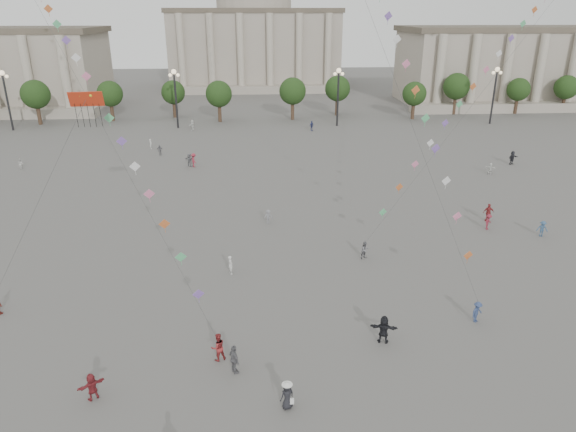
{
  "coord_description": "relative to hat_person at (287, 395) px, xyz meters",
  "views": [
    {
      "loc": [
        -0.81,
        -26.49,
        20.18
      ],
      "look_at": [
        1.76,
        12.0,
        4.82
      ],
      "focal_mm": 32.0,
      "sensor_mm": 36.0,
      "label": 1
    }
  ],
  "objects": [
    {
      "name": "lamp_post_far_east",
      "position": [
        44.37,
        74.3,
        6.49
      ],
      "size": [
        2.0,
        0.9,
        10.65
      ],
      "color": "#262628",
      "rests_on": "ground"
    },
    {
      "name": "lamp_post_mid_west",
      "position": [
        -15.63,
        74.3,
        6.49
      ],
      "size": [
        2.0,
        0.9,
        10.65
      ],
      "color": "#262628",
      "rests_on": "ground"
    },
    {
      "name": "dragon_kite",
      "position": [
        -12.56,
        12.99,
        13.18
      ],
      "size": [
        4.89,
        1.51,
        15.38
      ],
      "color": "red",
      "rests_on": "ground"
    },
    {
      "name": "person_crowd_8",
      "position": [
        21.57,
        23.45,
        -0.06
      ],
      "size": [
        1.16,
        1.16,
        1.61
      ],
      "primitive_type": "imported",
      "rotation": [
        0.0,
        0.0,
        0.78
      ],
      "color": "maroon",
      "rests_on": "ground"
    },
    {
      "name": "person_crowd_16",
      "position": [
        -15.76,
        54.6,
        -0.07
      ],
      "size": [
        1.0,
        0.59,
        1.6
      ],
      "primitive_type": "imported",
      "rotation": [
        0.0,
        0.0,
        0.22
      ],
      "color": "slate",
      "rests_on": "ground"
    },
    {
      "name": "person_crowd_4",
      "position": [
        -12.72,
        72.3,
        0.07
      ],
      "size": [
        1.15,
        1.82,
        1.88
      ],
      "primitive_type": "imported",
      "rotation": [
        0.0,
        0.0,
        4.34
      ],
      "color": "silver",
      "rests_on": "ground"
    },
    {
      "name": "person_crowd_3",
      "position": [
        6.67,
        5.59,
        0.1
      ],
      "size": [
        1.88,
        1.0,
        1.94
      ],
      "primitive_type": "imported",
      "rotation": [
        0.0,
        0.0,
        2.89
      ],
      "color": "black",
      "rests_on": "ground"
    },
    {
      "name": "person_crowd_10",
      "position": [
        -17.81,
        58.56,
        -0.08
      ],
      "size": [
        0.45,
        0.61,
        1.56
      ],
      "primitive_type": "imported",
      "rotation": [
        0.0,
        0.0,
        1.7
      ],
      "color": "silver",
      "rests_on": "ground"
    },
    {
      "name": "kite_flyer_2",
      "position": [
        8.01,
        17.88,
        -0.07
      ],
      "size": [
        0.97,
        0.9,
        1.59
      ],
      "primitive_type": "imported",
      "rotation": [
        0.0,
        0.0,
        0.52
      ],
      "color": "slate",
      "rests_on": "ground"
    },
    {
      "name": "hat_person",
      "position": [
        0.0,
        0.0,
        0.0
      ],
      "size": [
        0.95,
        0.83,
        1.69
      ],
      "color": "black",
      "rests_on": "ground"
    },
    {
      "name": "kite_train_east",
      "position": [
        29.18,
        34.8,
        19.61
      ],
      "size": [
        39.83,
        31.48,
        62.35
      ],
      "color": "#3F3F3F",
      "rests_on": "ground"
    },
    {
      "name": "kite_train_west",
      "position": [
        -20.8,
        30.63,
        20.2
      ],
      "size": [
        32.06,
        49.01,
        69.75
      ],
      "color": "#3F3F3F",
      "rests_on": "ground"
    },
    {
      "name": "hall_central",
      "position": [
        -0.63,
        133.52,
        13.37
      ],
      "size": [
        48.3,
        34.3,
        35.5
      ],
      "color": "#9E9384",
      "rests_on": "ground"
    },
    {
      "name": "person_crowd_0",
      "position": [
        9.06,
        70.24,
        0.04
      ],
      "size": [
        1.1,
        0.99,
        1.8
      ],
      "primitive_type": "imported",
      "rotation": [
        0.0,
        0.0,
        0.66
      ],
      "color": "navy",
      "rests_on": "ground"
    },
    {
      "name": "person_crowd_7",
      "position": [
        29.95,
        41.84,
        -0.11
      ],
      "size": [
        1.43,
        1.11,
        1.51
      ],
      "primitive_type": "imported",
      "rotation": [
        0.0,
        0.0,
        2.6
      ],
      "color": "silver",
      "rests_on": "ground"
    },
    {
      "name": "lamp_post_mid_east",
      "position": [
        14.37,
        74.3,
        6.49
      ],
      "size": [
        2.0,
        0.9,
        10.65
      ],
      "color": "#262628",
      "rests_on": "ground"
    },
    {
      "name": "kite_flyer_1",
      "position": [
        13.74,
        7.5,
        -0.08
      ],
      "size": [
        1.16,
        1.04,
        1.56
      ],
      "primitive_type": "imported",
      "rotation": [
        0.0,
        0.0,
        0.59
      ],
      "color": "navy",
      "rests_on": "ground"
    },
    {
      "name": "person_crowd_9",
      "position": [
        35.06,
        46.15,
        0.1
      ],
      "size": [
        1.85,
        1.34,
        1.93
      ],
      "primitive_type": "imported",
      "rotation": [
        0.0,
        0.0,
        0.49
      ],
      "color": "black",
      "rests_on": "ground"
    },
    {
      "name": "person_crowd_12",
      "position": [
        -10.57,
        48.19,
        0.05
      ],
      "size": [
        1.75,
        1.3,
        1.84
      ],
      "primitive_type": "imported",
      "rotation": [
        0.0,
        0.0,
        2.64
      ],
      "color": "slate",
      "rests_on": "ground"
    },
    {
      "name": "ground",
      "position": [
        -0.63,
        4.3,
        -0.86
      ],
      "size": [
        360.0,
        360.0,
        0.0
      ],
      "primitive_type": "plane",
      "color": "#565451",
      "rests_on": "ground"
    },
    {
      "name": "tree_row",
      "position": [
        -0.63,
        82.3,
        4.53
      ],
      "size": [
        137.12,
        5.12,
        8.0
      ],
      "color": "#37291B",
      "rests_on": "ground"
    },
    {
      "name": "person_crowd_1",
      "position": [
        -33.62,
        48.31,
        -0.11
      ],
      "size": [
        0.91,
        0.93,
        1.51
      ],
      "primitive_type": "imported",
      "rotation": [
        0.0,
        0.0,
        2.31
      ],
      "color": "silver",
      "rests_on": "ground"
    },
    {
      "name": "person_crowd_6",
      "position": [
        -0.22,
        26.47,
        -0.12
      ],
      "size": [
        1.08,
        0.81,
        1.49
      ],
      "primitive_type": "imported",
      "rotation": [
        0.0,
        0.0,
        0.3
      ],
      "color": "slate",
      "rests_on": "ground"
    },
    {
      "name": "tourist_2",
      "position": [
        -10.79,
        1.42,
        -0.03
      ],
      "size": [
        1.54,
        1.29,
        1.66
      ],
      "primitive_type": "imported",
      "rotation": [
        0.0,
        0.0,
        3.76
      ],
      "color": "maroon",
      "rests_on": "ground"
    },
    {
      "name": "tourist_3",
      "position": [
        -2.96,
        3.14,
        0.09
      ],
      "size": [
        0.94,
        1.2,
        1.91
      ],
      "primitive_type": "imported",
      "rotation": [
        0.0,
        0.0,
        2.07
      ],
      "color": "slate",
      "rests_on": "ground"
    },
    {
      "name": "lamp_post_far_west",
      "position": [
        -45.63,
        74.3,
        6.49
      ],
      "size": [
        2.0,
        0.9,
        10.65
      ],
      "color": "#262628",
      "rests_on": "ground"
    },
    {
      "name": "person_crowd_17",
      "position": [
        -9.95,
        47.82,
        0.11
      ],
      "size": [
        1.19,
        1.45,
        1.95
      ],
      "primitive_type": "imported",
      "rotation": [
        0.0,
        0.0,
        2.01
      ],
      "color": "maroon",
      "rests_on": "ground"
    },
    {
      "name": "hall_east",
      "position": [
        74.37,
        98.19,
        7.56
      ],
      "size": [
        84.0,
        26.22,
        17.2
      ],
      "color": "#9E9384",
      "rests_on": "ground"
    },
    {
      "name": "kite_flyer_0",
      "position": [
        -4.0,
        4.45,
        0.07
      ],
      "size": [
        1.12,
        1.02,
        1.87
      ],
      "primitive_type": "imported",
      "rotation": [
        0.0,
        0.0,
        3.56
      ],
      "color": "maroon",
      "rests_on": "ground"
    },
    {
      "name": "person_crowd_14",
      "position": [
        26.02,
        21.43,
        -0.07
      ],
      "size": [
        1.16,
        0.88,
        1.6
      ],
      "primitive_type": "imported",
      "rotation": [
        0.0,
        0.0,
        5.97
      ],
      "color": "#335174",
      "rests_on": "ground"
    },
    {
      "name": "person_crowd_19",
      "position": [
        22.51,
        25.59,
        0.09
      ],
      "size": [
        1.15,
        0.56,
        1.9
      ],
      "primitive_type": "imported",
      "rotation": [
        0.0,
        0.0,
        3.05
      ],
      "color": "maroon",
      "rests_on": "ground"
    },
    {
      "name": "person_crowd_13",
      "position": [
        -3.65,
        15.8,
        -0.06
      ],
      "size": [
        0.57,
        0.69,
        1.61
      ],
      "primitive_type": "imported",
      "rotation": [
        0.0,
        0.0,
        1.94
      ],
      "color": "silver",
      "rests_on": "ground"
    }
  ]
}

